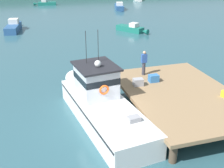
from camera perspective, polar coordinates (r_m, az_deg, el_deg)
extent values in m
plane|color=#2D5660|center=(16.01, -2.18, -7.70)|extent=(200.00, 200.00, 0.00)
cylinder|color=#4C3D2D|center=(13.27, 11.99, -13.08)|extent=(0.36, 0.36, 1.00)
cylinder|color=#4C3D2D|center=(19.84, 0.92, 0.39)|extent=(0.36, 0.36, 1.00)
cylinder|color=#4C3D2D|center=(21.88, 14.03, 1.93)|extent=(0.36, 0.36, 1.00)
cube|color=#937551|center=(17.17, 13.45, -1.95)|extent=(6.00, 9.00, 0.20)
cube|color=white|center=(15.69, -1.40, -6.07)|extent=(3.52, 8.26, 1.10)
cone|color=white|center=(19.83, -6.94, 0.36)|extent=(1.33, 1.93, 1.10)
cube|color=black|center=(15.47, -1.42, -4.63)|extent=(3.52, 8.10, 0.12)
cube|color=white|center=(15.39, -1.42, -4.10)|extent=(3.56, 8.26, 0.12)
cube|color=silver|center=(16.04, -3.12, 0.38)|extent=(2.17, 2.43, 1.80)
cube|color=black|center=(15.92, -3.15, 1.42)|extent=(2.19, 2.45, 0.36)
cube|color=#232328|center=(15.69, -3.20, 3.57)|extent=(2.45, 2.76, 0.10)
sphere|color=white|center=(15.35, -2.81, 4.03)|extent=(0.36, 0.36, 0.36)
cylinder|color=black|center=(15.73, -5.14, 7.21)|extent=(0.03, 0.03, 1.80)
cylinder|color=black|center=(15.96, -2.76, 7.52)|extent=(0.03, 0.03, 1.80)
cube|color=#939399|center=(13.81, 4.29, -7.08)|extent=(0.65, 0.51, 0.36)
torus|color=orange|center=(13.05, 1.80, -9.65)|extent=(0.63, 0.63, 0.12)
torus|color=#EA5119|center=(15.07, -1.54, -1.17)|extent=(0.55, 0.17, 0.54)
cube|color=#9E9EA3|center=(17.55, 5.17, 0.37)|extent=(0.63, 0.48, 0.45)
cube|color=#3370B2|center=(18.22, 8.20, 1.13)|extent=(0.60, 0.44, 0.45)
cylinder|color=yellow|center=(17.28, 21.15, -1.79)|extent=(0.32, 0.32, 0.34)
cylinder|color=#383842|center=(19.17, 6.26, 3.03)|extent=(0.22, 0.22, 0.86)
cube|color=#2D56A8|center=(18.93, 6.35, 5.05)|extent=(0.36, 0.22, 0.56)
sphere|color=tan|center=(18.81, 6.41, 6.17)|extent=(0.20, 0.20, 0.20)
cone|color=silver|center=(62.32, 5.36, 16.17)|extent=(1.04, 1.26, 0.79)
cube|color=#285184|center=(52.89, 1.42, 14.93)|extent=(2.21, 4.35, 0.76)
cone|color=#285184|center=(50.34, 1.70, 14.49)|extent=(0.97, 1.18, 0.76)
cube|color=silver|center=(52.08, 1.51, 15.53)|extent=(1.26, 1.25, 0.57)
cube|color=#196B5B|center=(58.79, -12.67, 15.19)|extent=(3.47, 1.51, 0.61)
cone|color=#196B5B|center=(58.94, -14.78, 15.02)|extent=(0.91, 0.72, 0.61)
cube|color=silver|center=(58.75, -13.31, 15.66)|extent=(0.95, 0.96, 0.46)
cube|color=#285184|center=(38.23, -18.89, 10.39)|extent=(2.10, 4.58, 0.80)
cone|color=#285184|center=(40.88, -18.22, 11.26)|extent=(0.97, 1.22, 0.80)
cube|color=silver|center=(38.84, -18.83, 11.65)|extent=(1.29, 1.27, 0.60)
cube|color=#196B5B|center=(36.28, 3.53, 10.80)|extent=(2.88, 3.57, 0.64)
cone|color=#196B5B|center=(35.05, 6.47, 10.24)|extent=(1.02, 1.09, 0.64)
cube|color=silver|center=(35.81, 4.36, 11.53)|extent=(1.24, 1.23, 0.48)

